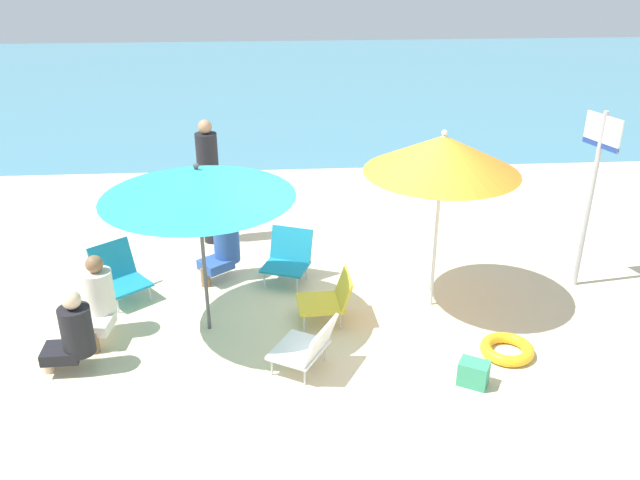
# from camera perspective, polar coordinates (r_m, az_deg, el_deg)

# --- Properties ---
(ground_plane) EXTENTS (40.00, 40.00, 0.00)m
(ground_plane) POSITION_cam_1_polar(r_m,az_deg,el_deg) (7.60, 2.24, -6.15)
(ground_plane) COLOR beige
(sea_water) EXTENTS (40.00, 16.00, 0.01)m
(sea_water) POSITION_cam_1_polar(r_m,az_deg,el_deg) (19.91, -1.87, 13.69)
(sea_water) COLOR teal
(sea_water) RESTS_ON ground_plane
(umbrella_orange) EXTENTS (1.68, 1.68, 2.10)m
(umbrella_orange) POSITION_cam_1_polar(r_m,az_deg,el_deg) (7.08, 10.64, 7.36)
(umbrella_orange) COLOR silver
(umbrella_orange) RESTS_ON ground_plane
(umbrella_teal) EXTENTS (1.97, 1.97, 1.91)m
(umbrella_teal) POSITION_cam_1_polar(r_m,az_deg,el_deg) (6.63, -10.63, 4.91)
(umbrella_teal) COLOR #4C4C51
(umbrella_teal) RESTS_ON ground_plane
(beach_chair_a) EXTENTS (0.69, 0.69, 0.65)m
(beach_chair_a) POSITION_cam_1_polar(r_m,az_deg,el_deg) (8.09, -2.79, -1.41)
(beach_chair_a) COLOR teal
(beach_chair_a) RESTS_ON ground_plane
(beach_chair_b) EXTENTS (0.74, 0.75, 0.56)m
(beach_chair_b) POSITION_cam_1_polar(r_m,az_deg,el_deg) (6.49, -1.08, -9.22)
(beach_chair_b) COLOR white
(beach_chair_b) RESTS_ON ground_plane
(beach_chair_c) EXTENTS (0.60, 0.51, 0.57)m
(beach_chair_c) POSITION_cam_1_polar(r_m,az_deg,el_deg) (7.26, 0.82, -5.06)
(beach_chair_c) COLOR gold
(beach_chair_c) RESTS_ON ground_plane
(beach_chair_d) EXTENTS (0.76, 0.77, 0.65)m
(beach_chair_d) POSITION_cam_1_polar(r_m,az_deg,el_deg) (8.08, -17.13, -2.80)
(beach_chair_d) COLOR teal
(beach_chair_d) RESTS_ON ground_plane
(person_a) EXTENTS (0.54, 0.51, 0.91)m
(person_a) POSITION_cam_1_polar(r_m,az_deg,el_deg) (8.17, -8.40, -0.49)
(person_a) COLOR #2D519E
(person_a) RESTS_ON ground_plane
(person_b) EXTENTS (0.29, 0.29, 1.75)m
(person_b) POSITION_cam_1_polar(r_m,az_deg,el_deg) (9.06, -9.64, 5.03)
(person_b) COLOR black
(person_b) RESTS_ON ground_plane
(person_c) EXTENTS (0.55, 0.32, 0.89)m
(person_c) POSITION_cam_1_polar(r_m,az_deg,el_deg) (6.85, -20.77, -7.61)
(person_c) COLOR black
(person_c) RESTS_ON ground_plane
(person_d) EXTENTS (0.35, 0.56, 0.94)m
(person_d) POSITION_cam_1_polar(r_m,az_deg,el_deg) (7.29, -18.77, -4.87)
(person_d) COLOR silver
(person_d) RESTS_ON ground_plane
(warning_sign) EXTENTS (0.19, 0.50, 2.18)m
(warning_sign) POSITION_cam_1_polar(r_m,az_deg,el_deg) (8.19, 22.80, 5.23)
(warning_sign) COLOR #ADADB2
(warning_sign) RESTS_ON ground_plane
(swim_ring) EXTENTS (0.55, 0.55, 0.12)m
(swim_ring) POSITION_cam_1_polar(r_m,az_deg,el_deg) (7.11, 15.98, -9.13)
(swim_ring) COLOR yellow
(swim_ring) RESTS_ON ground_plane
(beach_bag) EXTENTS (0.34, 0.31, 0.25)m
(beach_bag) POSITION_cam_1_polar(r_m,az_deg,el_deg) (6.57, 13.22, -11.23)
(beach_bag) COLOR #389970
(beach_bag) RESTS_ON ground_plane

